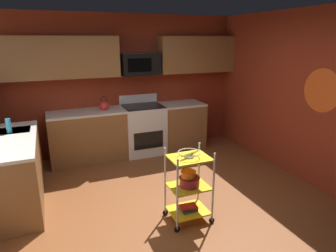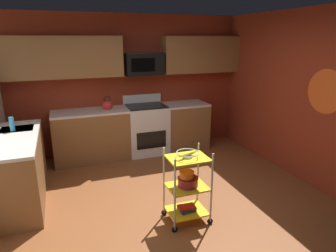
{
  "view_description": "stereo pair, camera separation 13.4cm",
  "coord_description": "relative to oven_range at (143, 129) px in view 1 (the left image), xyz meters",
  "views": [
    {
      "loc": [
        -1.39,
        -3.14,
        2.16
      ],
      "look_at": [
        0.03,
        0.32,
        1.05
      ],
      "focal_mm": 31.63,
      "sensor_mm": 36.0,
      "label": 1
    },
    {
      "loc": [
        -1.26,
        -3.19,
        2.16
      ],
      "look_at": [
        0.03,
        0.32,
        1.05
      ],
      "focal_mm": 31.63,
      "sensor_mm": 36.0,
      "label": 2
    }
  ],
  "objects": [
    {
      "name": "fruit_bowl",
      "position": [
        -0.18,
        -2.37,
        0.4
      ],
      "size": [
        0.27,
        0.27,
        0.07
      ],
      "color": "silver",
      "rests_on": "rolling_cart"
    },
    {
      "name": "wall_flower_decal",
      "position": [
        1.96,
        -2.23,
        0.97
      ],
      "size": [
        0.0,
        0.62,
        0.62
      ],
      "primitive_type": "cylinder",
      "rotation": [
        0.0,
        1.57,
        0.0
      ],
      "color": "#E5591E"
    },
    {
      "name": "dish_soap_bottle",
      "position": [
        -2.17,
        -0.86,
        0.54
      ],
      "size": [
        0.06,
        0.06,
        0.2
      ],
      "primitive_type": "cylinder",
      "color": "#2D8CBF",
      "rests_on": "counter_run"
    },
    {
      "name": "wall_right",
      "position": [
        1.99,
        -2.1,
        0.82
      ],
      "size": [
        0.06,
        4.8,
        2.6
      ],
      "primitive_type": "cube",
      "color": "maroon",
      "rests_on": "ground"
    },
    {
      "name": "rolling_cart",
      "position": [
        -0.18,
        -2.37,
        -0.03
      ],
      "size": [
        0.53,
        0.39,
        0.91
      ],
      "color": "silver",
      "rests_on": "ground"
    },
    {
      "name": "mixing_bowl_small",
      "position": [
        -0.19,
        -2.38,
        0.14
      ],
      "size": [
        0.18,
        0.18,
        0.08
      ],
      "color": "orange",
      "rests_on": "rolling_cart"
    },
    {
      "name": "upper_cabinets",
      "position": [
        -0.29,
        0.13,
        1.37
      ],
      "size": [
        4.4,
        0.33,
        0.7
      ],
      "color": "brown"
    },
    {
      "name": "kettle",
      "position": [
        -0.72,
        -0.0,
        0.52
      ],
      "size": [
        0.21,
        0.18,
        0.26
      ],
      "color": "red",
      "rests_on": "counter_run"
    },
    {
      "name": "book_stack",
      "position": [
        -0.18,
        -2.37,
        -0.32
      ],
      "size": [
        0.22,
        0.17,
        0.06
      ],
      "color": "#1E4C8C",
      "rests_on": "rolling_cart"
    },
    {
      "name": "mixing_bowl_large",
      "position": [
        -0.17,
        -2.37,
        0.04
      ],
      "size": [
        0.25,
        0.25,
        0.11
      ],
      "color": "maroon",
      "rests_on": "rolling_cart"
    },
    {
      "name": "oven_range",
      "position": [
        0.0,
        0.0,
        0.0
      ],
      "size": [
        0.76,
        0.65,
        1.1
      ],
      "color": "white",
      "rests_on": "ground"
    },
    {
      "name": "microwave",
      "position": [
        -0.0,
        0.1,
        1.22
      ],
      "size": [
        0.7,
        0.39,
        0.4
      ],
      "color": "black"
    },
    {
      "name": "counter_run",
      "position": [
        -0.94,
        -0.42,
        -0.01
      ],
      "size": [
        3.67,
        2.26,
        0.92
      ],
      "color": "brown",
      "rests_on": "ground"
    },
    {
      "name": "floor",
      "position": [
        -0.24,
        -2.1,
        -0.5
      ],
      "size": [
        4.4,
        4.8,
        0.04
      ],
      "primitive_type": "cube",
      "color": "brown",
      "rests_on": "ground"
    },
    {
      "name": "wall_back",
      "position": [
        -0.24,
        0.33,
        0.82
      ],
      "size": [
        4.52,
        0.06,
        2.6
      ],
      "primitive_type": "cube",
      "color": "maroon",
      "rests_on": "ground"
    }
  ]
}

